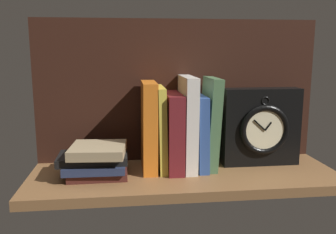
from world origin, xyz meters
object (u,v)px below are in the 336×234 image
(book_green_romantic, at_px, (210,123))
(book_stack_side, at_px, (96,161))
(book_orange_pandolfini, at_px, (149,126))
(book_maroon_dawkins, at_px, (173,131))
(book_white_catcher, at_px, (188,123))
(book_yellow_seinlanguage, at_px, (161,128))
(book_blue_modern, at_px, (199,132))
(framed_clock, at_px, (261,127))

(book_green_romantic, bearing_deg, book_stack_side, -171.57)
(book_orange_pandolfini, distance_m, book_maroon_dawkins, 0.07)
(book_white_catcher, xyz_separation_m, book_green_romantic, (0.06, 0.00, -0.00))
(book_maroon_dawkins, relative_size, book_stack_side, 1.18)
(book_yellow_seinlanguage, bearing_deg, book_maroon_dawkins, 0.00)
(book_maroon_dawkins, height_order, book_white_catcher, book_white_catcher)
(book_blue_modern, xyz_separation_m, book_stack_side, (-0.28, -0.05, -0.06))
(framed_clock, bearing_deg, book_green_romantic, -178.12)
(book_blue_modern, bearing_deg, book_yellow_seinlanguage, 180.00)
(book_blue_modern, xyz_separation_m, framed_clock, (0.18, 0.00, 0.01))
(book_orange_pandolfini, distance_m, book_stack_side, 0.17)
(book_white_catcher, distance_m, framed_clock, 0.21)
(book_white_catcher, bearing_deg, book_orange_pandolfini, 180.00)
(book_maroon_dawkins, distance_m, book_white_catcher, 0.05)
(book_white_catcher, bearing_deg, book_yellow_seinlanguage, 180.00)
(book_maroon_dawkins, distance_m, framed_clock, 0.25)
(book_maroon_dawkins, height_order, framed_clock, framed_clock)
(book_blue_modern, distance_m, framed_clock, 0.18)
(book_orange_pandolfini, xyz_separation_m, book_blue_modern, (0.14, 0.00, -0.02))
(framed_clock, bearing_deg, book_white_catcher, -178.68)
(framed_clock, bearing_deg, book_blue_modern, -178.44)
(book_yellow_seinlanguage, bearing_deg, book_blue_modern, 0.00)
(book_green_romantic, xyz_separation_m, book_stack_side, (-0.31, -0.05, -0.08))
(book_yellow_seinlanguage, height_order, framed_clock, book_yellow_seinlanguage)
(book_green_romantic, bearing_deg, book_orange_pandolfini, 180.00)
(book_green_romantic, bearing_deg, framed_clock, 1.88)
(book_yellow_seinlanguage, distance_m, book_white_catcher, 0.08)
(book_yellow_seinlanguage, relative_size, book_green_romantic, 0.91)
(book_blue_modern, bearing_deg, book_maroon_dawkins, 180.00)
(book_yellow_seinlanguage, xyz_separation_m, book_blue_modern, (0.11, 0.00, -0.01))
(book_yellow_seinlanguage, xyz_separation_m, book_maroon_dawkins, (0.03, 0.00, -0.01))
(book_maroon_dawkins, bearing_deg, book_green_romantic, 0.00)
(book_yellow_seinlanguage, height_order, book_maroon_dawkins, book_yellow_seinlanguage)
(book_maroon_dawkins, bearing_deg, framed_clock, 1.11)
(book_orange_pandolfini, xyz_separation_m, framed_clock, (0.32, 0.00, -0.01))
(framed_clock, bearing_deg, book_orange_pandolfini, -179.12)
(book_white_catcher, relative_size, book_blue_modern, 1.25)
(book_maroon_dawkins, bearing_deg, book_orange_pandolfini, 180.00)
(book_stack_side, bearing_deg, book_orange_pandolfini, 18.11)
(book_orange_pandolfini, bearing_deg, book_stack_side, -161.89)
(book_blue_modern, bearing_deg, book_green_romantic, 0.00)
(book_white_catcher, height_order, book_green_romantic, book_white_catcher)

